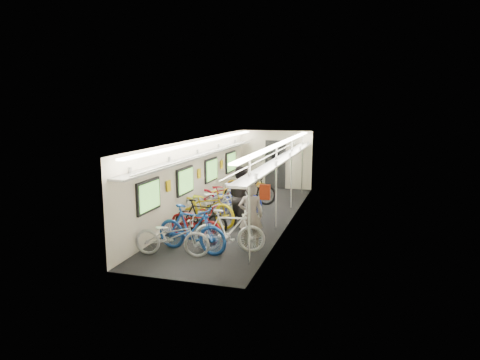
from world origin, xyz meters
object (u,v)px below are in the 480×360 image
Objects in this scene: bicycle_0 at (172,236)px; backpack at (265,192)px; passenger_near at (251,216)px; bicycle_1 at (191,229)px; passenger_mid at (241,197)px.

backpack is at bearing -54.41° from bicycle_0.
passenger_near reaches higher than backpack.
bicycle_1 is 1.07× the size of passenger_mid.
backpack reaches higher than bicycle_1.
backpack is at bearing -123.24° from passenger_near.
passenger_near is 0.82m from backpack.
passenger_mid is at bearing -83.03° from passenger_near.
passenger_near is at bearing 157.52° from passenger_mid.
passenger_near is at bearing -111.70° from backpack.
passenger_near is 4.27× the size of backpack.
bicycle_0 is 1.02× the size of passenger_mid.
backpack is (1.80, 1.66, 0.81)m from bicycle_0.
passenger_near is 1.84m from passenger_mid.
bicycle_0 is 1.10× the size of passenger_near.
passenger_mid reaches higher than bicycle_1.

